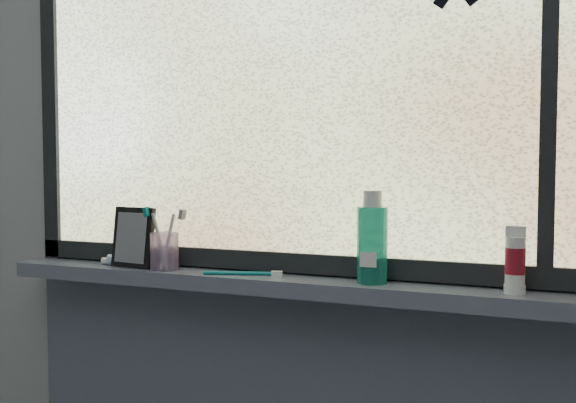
% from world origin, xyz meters
% --- Properties ---
extents(wall_back, '(3.00, 0.01, 2.50)m').
position_xyz_m(wall_back, '(0.00, 1.30, 1.25)').
color(wall_back, '#9EA3A8').
rests_on(wall_back, ground).
extents(windowsill, '(1.62, 0.14, 0.04)m').
position_xyz_m(windowsill, '(0.00, 1.23, 1.00)').
color(windowsill, '#50576B').
rests_on(windowsill, wall_back).
extents(window_pane, '(1.50, 0.01, 1.00)m').
position_xyz_m(window_pane, '(0.00, 1.28, 1.53)').
color(window_pane, silver).
rests_on(window_pane, wall_back).
extents(frame_bottom, '(1.60, 0.03, 0.05)m').
position_xyz_m(frame_bottom, '(0.00, 1.28, 1.05)').
color(frame_bottom, black).
rests_on(frame_bottom, windowsill).
extents(frame_left, '(0.05, 0.03, 1.10)m').
position_xyz_m(frame_left, '(-0.78, 1.28, 1.53)').
color(frame_left, black).
rests_on(frame_left, wall_back).
extents(frame_mullion, '(0.03, 0.03, 1.00)m').
position_xyz_m(frame_mullion, '(0.60, 1.28, 1.53)').
color(frame_mullion, black).
rests_on(frame_mullion, wall_back).
extents(vanity_mirror, '(0.14, 0.08, 0.16)m').
position_xyz_m(vanity_mirror, '(-0.45, 1.22, 1.10)').
color(vanity_mirror, black).
rests_on(vanity_mirror, windowsill).
extents(toothpaste_tube, '(0.17, 0.05, 0.03)m').
position_xyz_m(toothpaste_tube, '(-0.49, 1.23, 1.03)').
color(toothpaste_tube, white).
rests_on(toothpaste_tube, windowsill).
extents(toothbrush_cup, '(0.09, 0.09, 0.10)m').
position_xyz_m(toothbrush_cup, '(-0.34, 1.21, 1.07)').
color(toothbrush_cup, '#BA9CCE').
rests_on(toothbrush_cup, windowsill).
extents(toothbrush_lying, '(0.22, 0.09, 0.01)m').
position_xyz_m(toothbrush_lying, '(-0.12, 1.21, 1.03)').
color(toothbrush_lying, '#0D767A').
rests_on(toothbrush_lying, windowsill).
extents(mouthwash_bottle, '(0.08, 0.08, 0.18)m').
position_xyz_m(mouthwash_bottle, '(0.22, 1.23, 1.13)').
color(mouthwash_bottle, teal).
rests_on(mouthwash_bottle, windowsill).
extents(cream_tube, '(0.06, 0.06, 0.11)m').
position_xyz_m(cream_tube, '(0.54, 1.22, 1.10)').
color(cream_tube, silver).
rests_on(cream_tube, windowsill).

